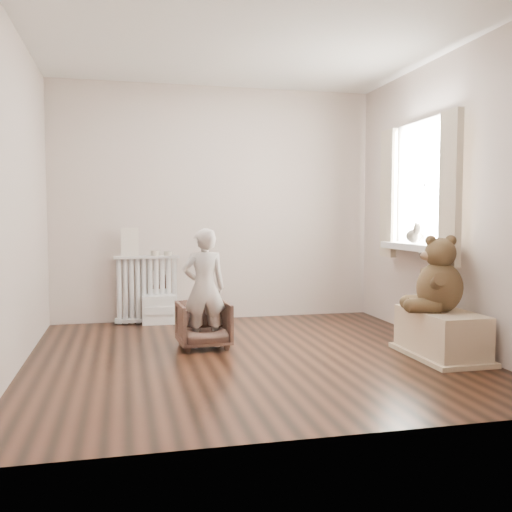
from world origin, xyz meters
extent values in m
cube|color=black|center=(0.00, 0.00, 0.00)|extent=(3.60, 3.60, 0.01)
cube|color=white|center=(0.00, 0.00, 2.60)|extent=(3.60, 3.60, 0.01)
cube|color=beige|center=(0.00, 1.80, 1.30)|extent=(3.60, 0.02, 2.60)
cube|color=beige|center=(0.00, -1.80, 1.30)|extent=(3.60, 0.02, 2.60)
cube|color=beige|center=(-1.80, 0.00, 1.30)|extent=(0.02, 3.60, 2.60)
cube|color=beige|center=(1.80, 0.00, 1.30)|extent=(0.02, 3.60, 2.60)
cube|color=white|center=(1.76, 0.30, 1.45)|extent=(0.03, 0.90, 1.10)
cube|color=silver|center=(1.67, 0.30, 0.87)|extent=(0.22, 1.10, 0.06)
cube|color=beige|center=(1.65, -0.27, 1.39)|extent=(0.06, 0.26, 1.30)
cube|color=beige|center=(1.65, 0.87, 1.39)|extent=(0.06, 0.26, 1.30)
cube|color=silver|center=(-0.78, 1.68, 0.39)|extent=(0.69, 0.13, 0.73)
cube|color=beige|center=(-0.95, 1.68, 0.88)|extent=(0.18, 0.02, 0.31)
cylinder|color=#A59E8C|center=(-0.69, 1.68, 0.76)|extent=(0.09, 0.09, 0.06)
cylinder|color=#A59E8C|center=(-0.55, 1.68, 0.76)|extent=(0.08, 0.08, 0.05)
cube|color=silver|center=(-0.66, 1.65, 0.28)|extent=(0.36, 0.26, 0.57)
imported|color=brown|center=(-0.34, 0.38, 0.21)|extent=(0.47, 0.48, 0.41)
imported|color=beige|center=(-0.34, 0.33, 0.54)|extent=(0.39, 0.27, 1.04)
cube|color=beige|center=(1.52, -0.39, 0.20)|extent=(0.43, 0.82, 0.38)
camera|label=1|loc=(-1.02, -4.56, 1.16)|focal=40.00mm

